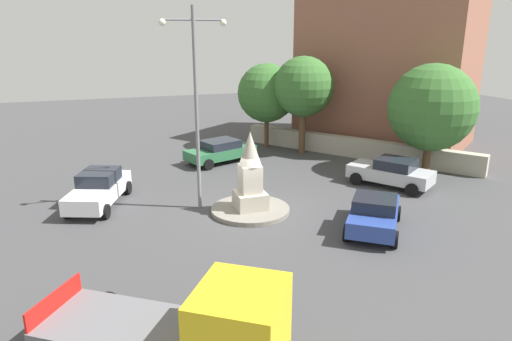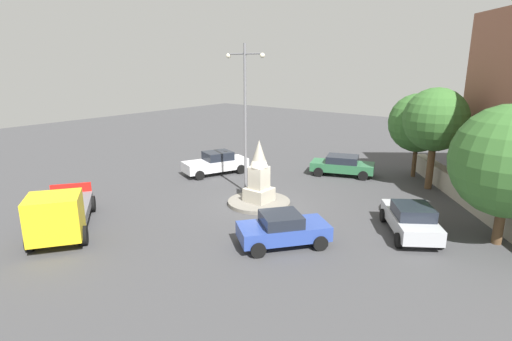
% 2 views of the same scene
% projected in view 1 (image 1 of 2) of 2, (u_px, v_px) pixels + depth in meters
% --- Properties ---
extents(ground_plane, '(80.00, 80.00, 0.00)m').
position_uv_depth(ground_plane, '(250.00, 212.00, 20.31)').
color(ground_plane, '#424244').
extents(traffic_island, '(3.46, 3.46, 0.20)m').
position_uv_depth(traffic_island, '(250.00, 210.00, 20.28)').
color(traffic_island, gray).
rests_on(traffic_island, ground).
extents(monument, '(1.31, 1.31, 3.42)m').
position_uv_depth(monument, '(250.00, 175.00, 19.82)').
color(monument, '#B2AA99').
rests_on(monument, traffic_island).
extents(streetlamp, '(2.76, 0.28, 8.64)m').
position_uv_depth(streetlamp, '(196.00, 94.00, 19.33)').
color(streetlamp, slate).
rests_on(streetlamp, ground).
extents(car_silver_near_island, '(3.76, 4.38, 1.47)m').
position_uv_depth(car_silver_near_island, '(391.00, 172.00, 23.51)').
color(car_silver_near_island, '#B7BABF').
rests_on(car_silver_near_island, ground).
extents(car_white_passing, '(3.11, 4.77, 1.58)m').
position_uv_depth(car_white_passing, '(99.00, 188.00, 20.92)').
color(car_white_passing, silver).
rests_on(car_white_passing, ground).
extents(car_blue_waiting, '(3.72, 4.12, 1.44)m').
position_uv_depth(car_blue_waiting, '(374.00, 213.00, 18.21)').
color(car_blue_waiting, '#2D479E').
rests_on(car_blue_waiting, ground).
extents(car_green_parked_right, '(4.60, 3.17, 1.38)m').
position_uv_depth(car_green_parked_right, '(221.00, 151.00, 27.86)').
color(car_green_parked_right, '#2D6B42').
rests_on(car_green_parked_right, ground).
extents(truck_yellow_far_side, '(6.03, 5.05, 2.26)m').
position_uv_depth(truck_yellow_far_side, '(195.00, 329.00, 10.56)').
color(truck_yellow_far_side, yellow).
rests_on(truck_yellow_far_side, ground).
extents(stone_boundary_wall, '(9.89, 12.77, 1.20)m').
position_uv_depth(stone_boundary_wall, '(354.00, 147.00, 29.20)').
color(stone_boundary_wall, '#B2AA99').
rests_on(stone_boundary_wall, ground).
extents(corner_building, '(12.67, 13.30, 10.47)m').
position_uv_depth(corner_building, '(388.00, 68.00, 32.08)').
color(corner_building, '#935B47').
rests_on(corner_building, ground).
extents(tree_near_wall, '(4.73, 4.73, 6.05)m').
position_uv_depth(tree_near_wall, '(432.00, 108.00, 24.97)').
color(tree_near_wall, brown).
rests_on(tree_near_wall, ground).
extents(tree_mid_cluster, '(3.90, 3.90, 5.66)m').
position_uv_depth(tree_mid_cluster, '(267.00, 93.00, 30.74)').
color(tree_mid_cluster, brown).
rests_on(tree_mid_cluster, ground).
extents(tree_far_corner, '(3.79, 3.79, 6.20)m').
position_uv_depth(tree_far_corner, '(303.00, 87.00, 29.08)').
color(tree_far_corner, brown).
rests_on(tree_far_corner, ground).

